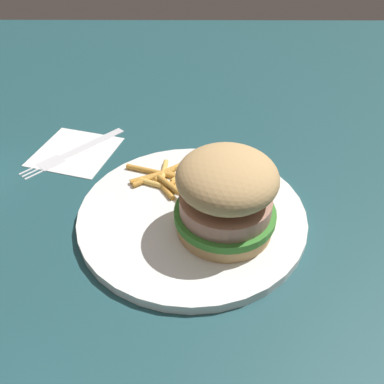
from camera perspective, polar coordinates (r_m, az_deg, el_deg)
ground_plane at (r=0.49m, az=2.62°, el=-5.88°), size 1.60×1.60×0.00m
plate at (r=0.51m, az=-0.00°, el=-3.16°), size 0.27×0.27×0.01m
sandwich at (r=0.45m, az=4.65°, el=0.01°), size 0.11×0.11×0.10m
fries_pile at (r=0.54m, az=-2.95°, el=1.84°), size 0.10×0.10×0.01m
napkin at (r=0.65m, az=-15.63°, el=5.37°), size 0.14×0.14×0.00m
fork at (r=0.65m, az=-15.79°, el=5.49°), size 0.13×0.14×0.00m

